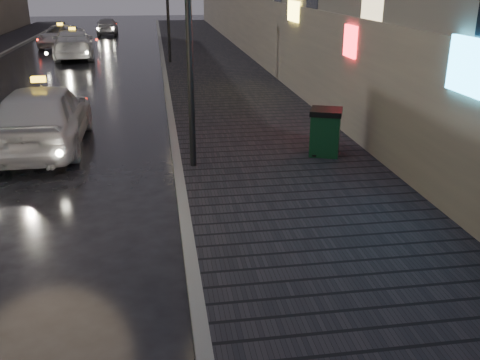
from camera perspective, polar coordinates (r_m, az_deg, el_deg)
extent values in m
plane|color=black|center=(6.94, -17.17, -16.86)|extent=(120.00, 120.00, 0.00)
cube|color=black|center=(26.91, -2.92, 12.11)|extent=(4.60, 58.00, 0.15)
cube|color=slate|center=(26.77, -8.15, 11.89)|extent=(0.20, 58.00, 0.15)
cylinder|color=black|center=(11.58, -5.39, 13.34)|extent=(0.14, 0.14, 5.00)
cylinder|color=black|center=(27.51, -7.71, 17.54)|extent=(0.14, 0.14, 5.00)
cube|color=black|center=(12.90, 9.06, 4.82)|extent=(0.87, 0.87, 0.98)
cube|color=black|center=(12.76, 9.20, 7.20)|extent=(0.94, 0.94, 0.12)
imported|color=silver|center=(14.52, -20.26, 6.45)|extent=(2.05, 5.02, 1.71)
imported|color=silver|center=(31.11, -17.31, 13.66)|extent=(2.62, 5.35, 1.50)
imported|color=silver|center=(36.72, -18.53, 14.36)|extent=(2.60, 4.95, 1.33)
imported|color=#9B9BA2|center=(43.69, -13.98, 15.66)|extent=(1.65, 3.85, 1.29)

